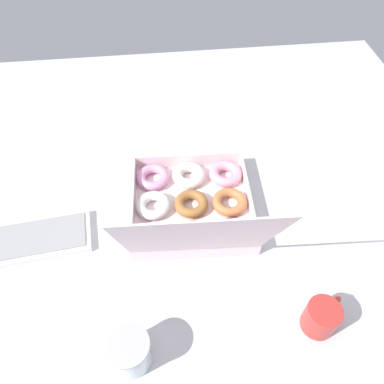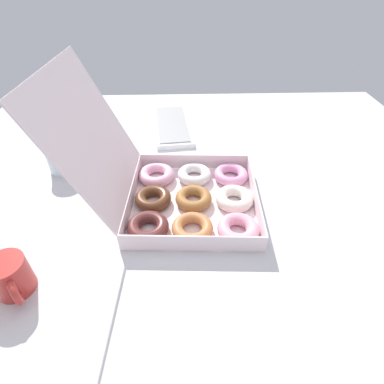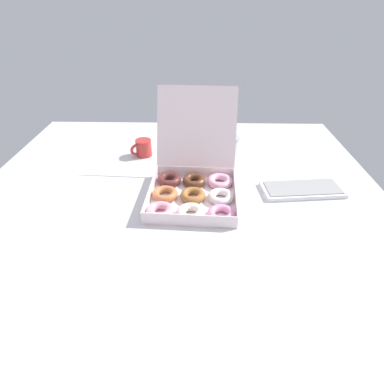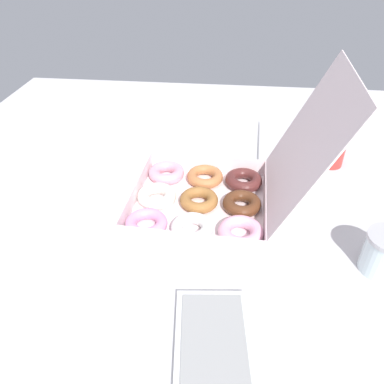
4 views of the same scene
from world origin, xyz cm
name	(u,v)px [view 2 (image 2 of 4)]	position (x,y,z in cm)	size (l,w,h in cm)	color
ground_plane	(204,220)	(0.00, 0.00, -1.00)	(180.00, 180.00, 2.00)	silver
donut_box	(183,193)	(5.97, 5.49, 4.10)	(39.61, 53.19, 38.54)	white
keyboard	(172,125)	(53.86, 9.70, 1.06)	(36.03, 17.59, 2.20)	white
coffee_mug	(11,277)	(-21.04, 42.35, 4.47)	(10.79, 9.03, 8.70)	#B3302A
glass_jar	(62,157)	(24.88, 45.33, 4.93)	(9.85, 9.85, 9.77)	silver
paper_napkin	(283,173)	(19.90, -27.83, 0.07)	(10.74, 9.13, 0.15)	white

